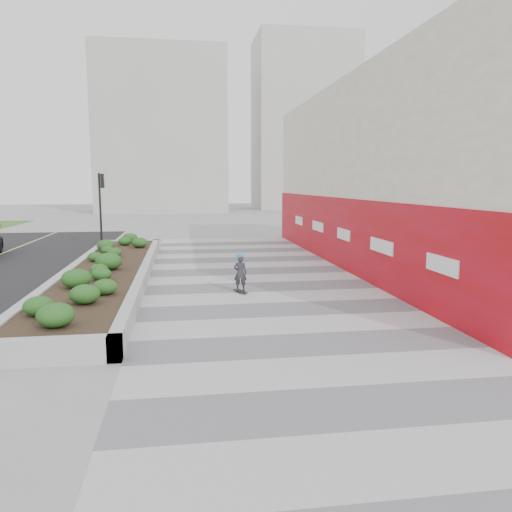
{
  "coord_description": "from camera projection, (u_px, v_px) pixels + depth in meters",
  "views": [
    {
      "loc": [
        -2.75,
        -11.94,
        3.6
      ],
      "look_at": [
        -0.2,
        5.05,
        1.1
      ],
      "focal_mm": 35.0,
      "sensor_mm": 36.0,
      "label": 1
    }
  ],
  "objects": [
    {
      "name": "ground",
      "position": [
        293.0,
        327.0,
        12.61
      ],
      "size": [
        160.0,
        160.0,
        0.0
      ],
      "primitive_type": "plane",
      "color": "gray",
      "rests_on": "ground"
    },
    {
      "name": "walkway",
      "position": [
        272.0,
        300.0,
        15.54
      ],
      "size": [
        8.0,
        36.0,
        0.01
      ],
      "primitive_type": "cube",
      "color": "#A8A8AD",
      "rests_on": "ground"
    },
    {
      "name": "building",
      "position": [
        405.0,
        175.0,
        21.85
      ],
      "size": [
        6.04,
        24.08,
        8.0
      ],
      "color": "beige",
      "rests_on": "ground"
    },
    {
      "name": "planter",
      "position": [
        108.0,
        270.0,
        18.59
      ],
      "size": [
        3.0,
        18.0,
        0.9
      ],
      "color": "#9E9EA0",
      "rests_on": "ground"
    },
    {
      "name": "traffic_signal_near",
      "position": [
        101.0,
        199.0,
        28.28
      ],
      "size": [
        0.33,
        0.28,
        4.2
      ],
      "color": "black",
      "rests_on": "ground"
    },
    {
      "name": "distant_bldg_north_l",
      "position": [
        162.0,
        134.0,
        64.26
      ],
      "size": [
        16.0,
        12.0,
        20.0
      ],
      "primitive_type": "cube",
      "color": "#ADAAA3",
      "rests_on": "ground"
    },
    {
      "name": "distant_bldg_north_r",
      "position": [
        304.0,
        125.0,
        71.8
      ],
      "size": [
        14.0,
        10.0,
        24.0
      ],
      "primitive_type": "cube",
      "color": "#ADAAA3",
      "rests_on": "ground"
    },
    {
      "name": "manhole_cover",
      "position": [
        288.0,
        299.0,
        15.62
      ],
      "size": [
        0.44,
        0.44,
        0.01
      ],
      "primitive_type": "cylinder",
      "color": "#595654",
      "rests_on": "ground"
    },
    {
      "name": "skateboarder",
      "position": [
        240.0,
        273.0,
        16.45
      ],
      "size": [
        0.47,
        0.74,
        1.34
      ],
      "rotation": [
        0.0,
        0.0,
        0.36
      ],
      "color": "beige",
      "rests_on": "ground"
    }
  ]
}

